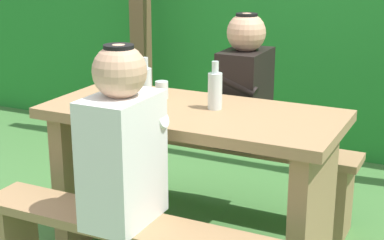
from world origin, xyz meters
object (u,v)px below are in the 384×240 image
Objects in this scene: bottle_right at (145,86)px; cell_phone at (148,94)px; drinking_glass at (162,90)px; picnic_table at (192,159)px; person_black_coat at (245,84)px; person_white_shirt at (122,142)px; bottle_left at (215,89)px; bench_far at (235,162)px.

bottle_right reaches higher than cell_phone.
picnic_table is at bearing -26.75° from drinking_glass.
person_white_shirt is at bearing -94.00° from person_black_coat.
drinking_glass is 0.36× the size of bottle_right.
bottle_left is 0.33m from bottle_right.
person_white_shirt and person_black_coat have the same top height.
bottle_left is (0.09, -0.51, 0.55)m from bench_far.
bench_far is 0.70m from cell_phone.
person_black_coat is at bearing 86.00° from person_white_shirt.
bench_far is (0.00, 0.56, -0.20)m from picnic_table.
bottle_left reaches higher than picnic_table.
person_white_shirt is at bearing -101.51° from bottle_left.
bottle_left is at bearing 78.49° from person_white_shirt.
bench_far is 5.86× the size of bottle_right.
person_black_coat is 5.14× the size of cell_phone.
person_black_coat is 3.01× the size of bottle_right.
bottle_right reaches higher than bench_far.
person_white_shirt reaches higher than drinking_glass.
picnic_table reaches higher than bench_far.
bottle_right is (-0.31, -0.12, 0.01)m from bottle_left.
person_white_shirt is at bearing -74.01° from drinking_glass.
bench_far is 0.46m from person_black_coat.
bottle_left reaches higher than bench_far.
person_black_coat is (0.08, 1.12, 0.00)m from person_white_shirt.
drinking_glass reaches higher than bench_far.
person_white_shirt is at bearing -69.78° from bottle_right.
bench_far is at bearing 90.00° from picnic_table.
picnic_table is 5.86× the size of bottle_right.
bench_far is 10.00× the size of cell_phone.
drinking_glass is 0.18m from bottle_right.
cell_phone is (-0.11, 0.20, -0.10)m from bottle_right.
person_white_shirt is 0.70m from drinking_glass.
bottle_left reaches higher than cell_phone.
person_black_coat is (0.05, -0.00, 0.46)m from bench_far.
bench_far is at bearing 52.65° from cell_phone.
drinking_glass is at bearing 169.22° from bottle_left.
bottle_right is at bearing -112.73° from person_black_coat.
picnic_table is at bearing -151.07° from bottle_left.
picnic_table is 1.95× the size of person_white_shirt.
person_white_shirt reaches higher than cell_phone.
bottle_right reaches higher than drinking_glass.
person_black_coat is 0.56m from cell_phone.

